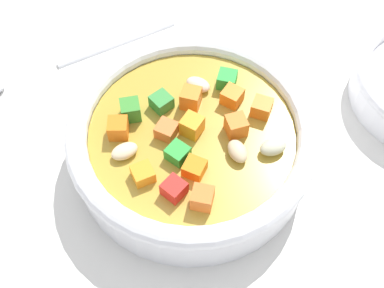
{
  "coord_description": "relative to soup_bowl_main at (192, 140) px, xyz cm",
  "views": [
    {
      "loc": [
        9.97,
        -21.79,
        38.85
      ],
      "look_at": [
        0.0,
        0.0,
        2.35
      ],
      "focal_mm": 46.47,
      "sensor_mm": 36.0,
      "label": 1
    }
  ],
  "objects": [
    {
      "name": "soup_bowl_main",
      "position": [
        0.0,
        0.0,
        0.0
      ],
      "size": [
        21.42,
        21.42,
        6.09
      ],
      "color": "white",
      "rests_on": "ground_plane"
    },
    {
      "name": "ground_plane",
      "position": [
        -0.0,
        0.01,
        -3.92
      ],
      "size": [
        140.0,
        140.0,
        2.0
      ],
      "primitive_type": "cube",
      "color": "silver"
    },
    {
      "name": "spoon",
      "position": [
        -17.06,
        4.8,
        -2.46
      ],
      "size": [
        14.48,
        18.43,
        1.07
      ],
      "rotation": [
        0.0,
        0.0,
        4.06
      ],
      "color": "silver",
      "rests_on": "ground_plane"
    }
  ]
}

